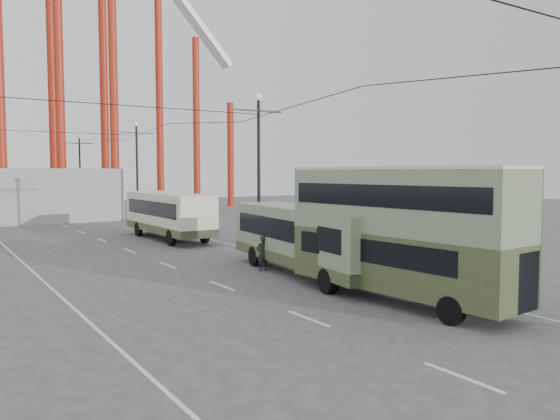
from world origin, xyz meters
TOP-DOWN VIEW (x-y plane):
  - ground at (0.00, 0.00)m, footprint 160.00×160.00m
  - road_markings at (-0.86, 19.70)m, footprint 12.52×120.00m
  - lamp_post_mid at (5.60, 18.00)m, footprint 3.20×0.44m
  - lamp_post_far at (5.60, 40.00)m, footprint 3.20×0.44m
  - lamp_post_distant at (5.60, 62.00)m, footprint 3.20×0.44m
  - roller_coaster at (-2.49, 56.89)m, footprint 52.95×5.00m
  - double_decker_bus at (3.04, 3.97)m, footprint 2.99×9.28m
  - single_decker_green at (3.28, 10.00)m, footprint 3.80×11.13m
  - single_decker_cream at (3.06, 25.99)m, footprint 2.63×10.35m
  - pedestrian at (2.22, 12.06)m, footprint 0.62×0.42m

SIDE VIEW (x-z plane):
  - ground at x=0.00m, z-range 0.00..0.00m
  - road_markings at x=-0.86m, z-range 0.00..0.01m
  - pedestrian at x=2.22m, z-range 0.00..1.68m
  - single_decker_green at x=3.28m, z-range 0.20..3.28m
  - single_decker_cream at x=3.06m, z-range 0.20..3.42m
  - double_decker_bus at x=3.04m, z-range 0.30..5.20m
  - lamp_post_mid at x=5.60m, z-range 0.02..9.34m
  - lamp_post_far at x=5.60m, z-range 0.02..9.34m
  - lamp_post_distant at x=5.60m, z-range 0.02..9.34m
  - roller_coaster at x=-2.49m, z-range -4.82..50.66m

